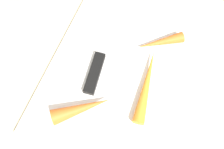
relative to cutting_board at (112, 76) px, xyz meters
The scene contains 6 objects.
ground_plane 0.01m from the cutting_board, ahead, with size 1.40×1.40×0.00m, color #C6B793.
cutting_board is the anchor object (origin of this frame).
knife 0.04m from the cutting_board, 91.09° to the right, with size 0.20×0.04×0.01m.
carrot_longest 0.08m from the cutting_board, 90.22° to the left, with size 0.02×0.02×0.16m, color orange.
carrot_medium 0.10m from the cutting_board, 15.98° to the right, with size 0.03×0.03×0.11m, color orange.
carrot_shortest 0.12m from the cutting_board, 145.49° to the left, with size 0.02×0.02×0.10m, color orange.
Camera 1 is at (0.19, 0.07, 0.51)m, focal length 41.78 mm.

